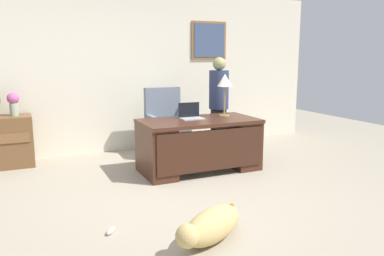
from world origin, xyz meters
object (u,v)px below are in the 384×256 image
(dog_lying, at_px, (210,226))
(vase_with_flowers, at_px, (13,102))
(dog_toy_bone, at_px, (111,231))
(person_standing, at_px, (219,105))
(armchair, at_px, (166,126))
(laptop, at_px, (191,115))
(desk, at_px, (200,143))
(desk_lamp, at_px, (225,83))

(dog_lying, relative_size, vase_with_flowers, 2.40)
(dog_toy_bone, bearing_deg, dog_lying, -35.52)
(vase_with_flowers, bearing_deg, person_standing, -11.49)
(armchair, distance_m, dog_toy_bone, 2.95)
(person_standing, relative_size, laptop, 4.99)
(armchair, bearing_deg, person_standing, -20.09)
(vase_with_flowers, xyz_separation_m, dog_toy_bone, (0.76, -2.83, -0.93))
(vase_with_flowers, bearing_deg, dog_toy_bone, -74.98)
(desk, xyz_separation_m, laptop, (-0.08, 0.14, 0.40))
(laptop, distance_m, desk_lamp, 0.69)
(desk, bearing_deg, desk_lamp, 13.71)
(desk, distance_m, dog_toy_bone, 2.22)
(person_standing, xyz_separation_m, desk_lamp, (-0.24, -0.62, 0.41))
(person_standing, bearing_deg, dog_lying, -119.24)
(dog_lying, bearing_deg, desk, 67.15)
(person_standing, distance_m, laptop, 0.97)
(desk, distance_m, person_standing, 1.09)
(armchair, relative_size, laptop, 3.47)
(person_standing, height_order, desk_lamp, person_standing)
(desk, distance_m, laptop, 0.43)
(dog_toy_bone, bearing_deg, desk_lamp, 37.63)
(desk, bearing_deg, vase_with_flowers, 150.35)
(desk_lamp, relative_size, vase_with_flowers, 1.82)
(person_standing, bearing_deg, laptop, -142.47)
(laptop, bearing_deg, dog_toy_bone, -133.41)
(armchair, height_order, laptop, armchair)
(dog_lying, relative_size, desk_lamp, 1.32)
(armchair, bearing_deg, desk, -83.04)
(person_standing, bearing_deg, desk_lamp, -110.84)
(person_standing, distance_m, vase_with_flowers, 3.12)
(dog_lying, bearing_deg, laptop, 70.32)
(armchair, distance_m, desk_lamp, 1.31)
(desk_lamp, bearing_deg, person_standing, 69.16)
(dog_lying, distance_m, vase_with_flowers, 3.78)
(desk, xyz_separation_m, desk_lamp, (0.45, 0.11, 0.83))
(desk, relative_size, dog_lying, 2.00)
(person_standing, bearing_deg, dog_toy_bone, -136.15)
(person_standing, relative_size, desk_lamp, 2.56)
(person_standing, relative_size, vase_with_flowers, 4.66)
(vase_with_flowers, bearing_deg, desk, -29.65)
(dog_lying, height_order, laptop, laptop)
(desk, height_order, armchair, armchair)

